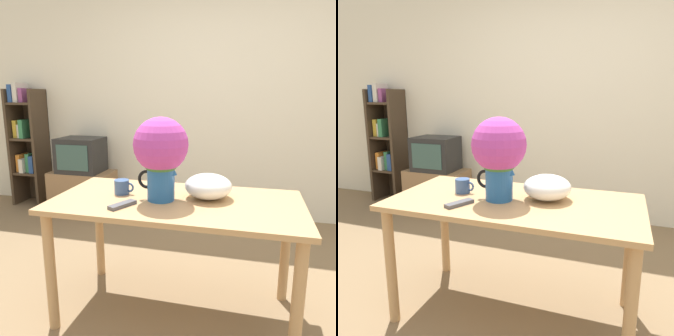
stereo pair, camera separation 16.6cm
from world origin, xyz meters
TOP-DOWN VIEW (x-y plane):
  - ground_plane at (0.00, 0.00)m, footprint 12.00×12.00m
  - wall_back at (0.00, 1.99)m, footprint 8.00×0.05m
  - table at (-0.07, 0.14)m, footprint 1.43×0.74m
  - flower_vase at (-0.15, 0.11)m, footprint 0.31×0.31m
  - coffee_mug at (-0.41, 0.17)m, footprint 0.12×0.09m
  - white_bowl at (0.11, 0.21)m, footprint 0.28×0.28m
  - remote_control at (-0.32, -0.06)m, footprint 0.12×0.17m
  - tv_stand at (-1.53, 1.66)m, footprint 0.70×0.41m
  - tv_set at (-1.53, 1.65)m, footprint 0.48×0.40m
  - bookshelf at (-2.33, 1.82)m, footprint 0.38×0.32m

SIDE VIEW (x-z plane):
  - ground_plane at x=0.00m, z-range 0.00..0.00m
  - tv_stand at x=-1.53m, z-range 0.00..0.48m
  - table at x=-0.07m, z-range 0.26..1.00m
  - tv_set at x=-1.53m, z-range 0.48..0.87m
  - remote_control at x=-0.32m, z-range 0.74..0.76m
  - bookshelf at x=-2.33m, z-range 0.03..1.52m
  - coffee_mug at x=-0.41m, z-range 0.74..0.83m
  - white_bowl at x=0.11m, z-range 0.74..0.89m
  - flower_vase at x=-0.15m, z-range 0.78..1.26m
  - wall_back at x=0.00m, z-range 0.00..2.60m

